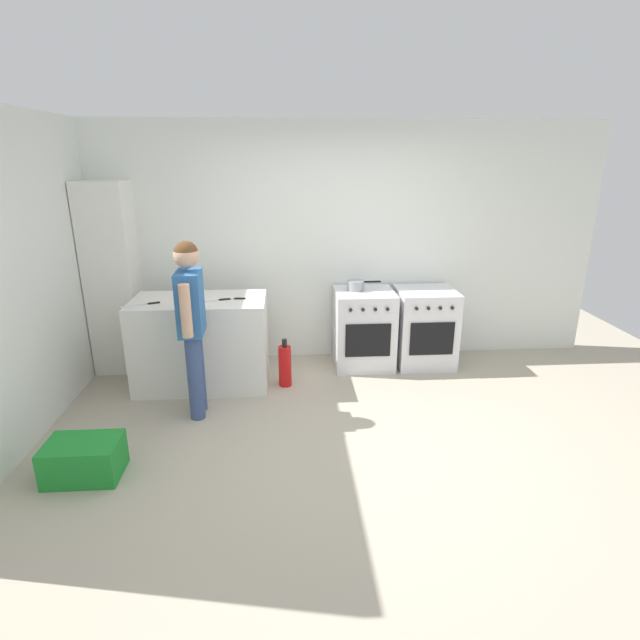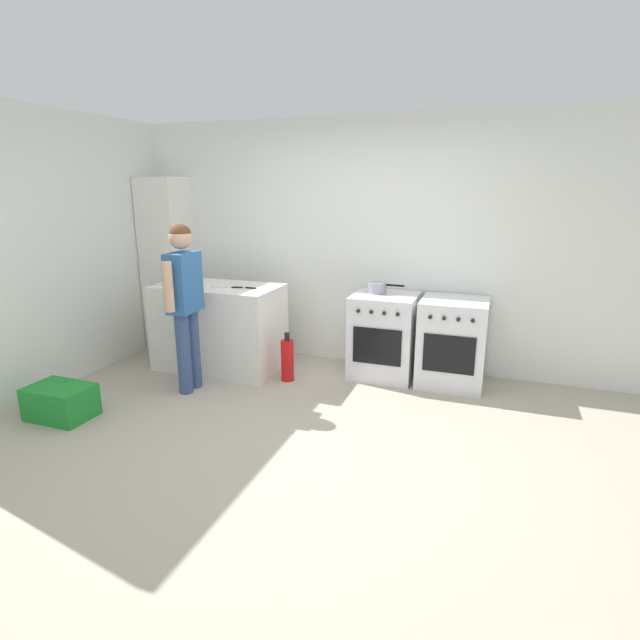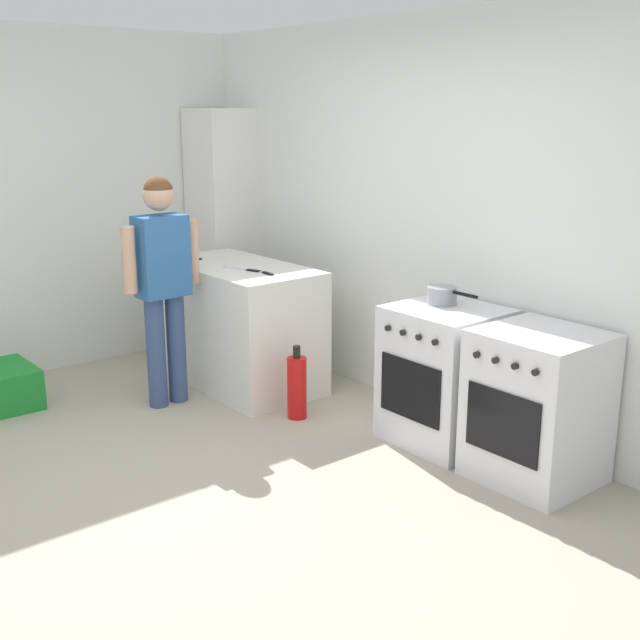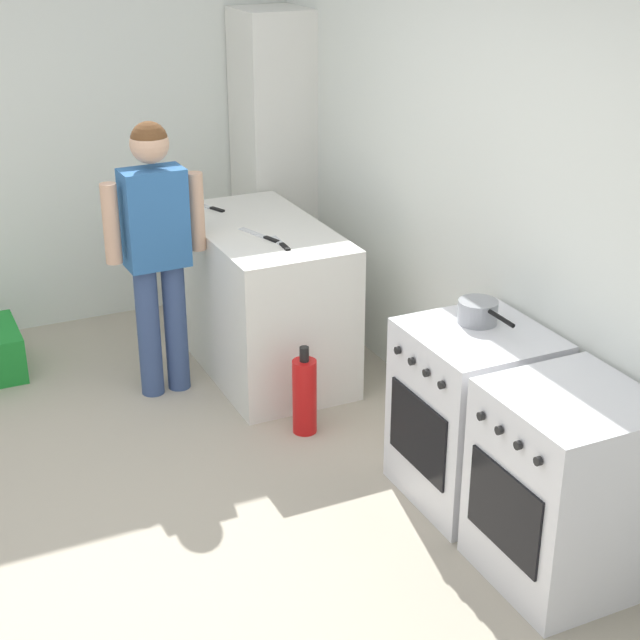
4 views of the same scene
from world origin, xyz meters
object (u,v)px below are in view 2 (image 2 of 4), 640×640
object	(u,v)px
larder_cabinet	(168,265)
fire_extinguisher	(287,360)
pot	(378,288)
knife_bread	(167,285)
knife_utility	(246,288)
oven_left	(384,335)
person	(185,295)
knife_carving	(228,287)
oven_right	(452,342)
recycling_crate_lower	(61,402)

from	to	relation	value
larder_cabinet	fire_extinguisher	bearing A→B (deg)	-18.05
pot	knife_bread	world-z (taller)	pot
knife_utility	larder_cabinet	bearing A→B (deg)	159.03
oven_left	person	distance (m)	2.00
pot	knife_utility	bearing A→B (deg)	-160.69
oven_left	person	xyz separation A→B (m)	(-1.65, -1.01, 0.50)
oven_left	larder_cabinet	distance (m)	2.71
oven_left	knife_carving	size ratio (longest dim) A/B	2.62
oven_right	person	xyz separation A→B (m)	(-2.33, -1.01, 0.50)
fire_extinguisher	person	bearing A→B (deg)	-145.80
knife_utility	recycling_crate_lower	size ratio (longest dim) A/B	0.48
person	fire_extinguisher	distance (m)	1.19
pot	person	bearing A→B (deg)	-145.89
person	oven_left	bearing A→B (deg)	31.43
fire_extinguisher	larder_cabinet	bearing A→B (deg)	161.95
knife_utility	recycling_crate_lower	xyz separation A→B (m)	(-0.98, -1.51, -0.76)
oven_left	knife_bread	bearing A→B (deg)	-166.18
oven_left	oven_right	size ratio (longest dim) A/B	1.00
knife_utility	knife_carving	xyz separation A→B (m)	(-0.18, -0.05, -0.00)
fire_extinguisher	pot	bearing A→B (deg)	34.02
knife_bread	knife_carving	xyz separation A→B (m)	(0.66, 0.09, 0.00)
oven_left	knife_utility	distance (m)	1.49
pot	fire_extinguisher	distance (m)	1.16
knife_bread	person	size ratio (longest dim) A/B	0.21
person	fire_extinguisher	xyz separation A→B (m)	(0.78, 0.53, -0.71)
knife_utility	person	bearing A→B (deg)	-116.00
fire_extinguisher	recycling_crate_lower	xyz separation A→B (m)	(-1.46, -1.42, -0.08)
knife_bread	knife_utility	xyz separation A→B (m)	(0.84, 0.14, 0.00)
knife_utility	fire_extinguisher	world-z (taller)	knife_utility
oven_left	knife_bread	distance (m)	2.31
person	oven_right	bearing A→B (deg)	23.43
larder_cabinet	knife_carving	bearing A→B (deg)	-26.05
knife_utility	recycling_crate_lower	world-z (taller)	knife_utility
recycling_crate_lower	larder_cabinet	bearing A→B (deg)	99.06
oven_right	knife_carving	world-z (taller)	knife_carving
knife_bread	person	distance (m)	0.72
knife_utility	fire_extinguisher	xyz separation A→B (m)	(0.48, -0.08, -0.69)
knife_bread	larder_cabinet	xyz separation A→B (m)	(-0.46, 0.64, 0.10)
knife_carving	fire_extinguisher	size ratio (longest dim) A/B	0.65
oven_left	recycling_crate_lower	bearing A→B (deg)	-140.77
fire_extinguisher	larder_cabinet	xyz separation A→B (m)	(-1.78, 0.58, 0.78)
pot	knife_carving	bearing A→B (deg)	-161.14
larder_cabinet	oven_right	bearing A→B (deg)	-1.76
pot	fire_extinguisher	world-z (taller)	pot
knife_carving	recycling_crate_lower	size ratio (longest dim) A/B	0.62
knife_utility	knife_carving	world-z (taller)	same
oven_left	fire_extinguisher	xyz separation A→B (m)	(-0.87, -0.48, -0.21)
knife_carving	larder_cabinet	xyz separation A→B (m)	(-1.12, 0.55, 0.10)
recycling_crate_lower	oven_left	bearing A→B (deg)	39.23
knife_carving	fire_extinguisher	distance (m)	0.95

